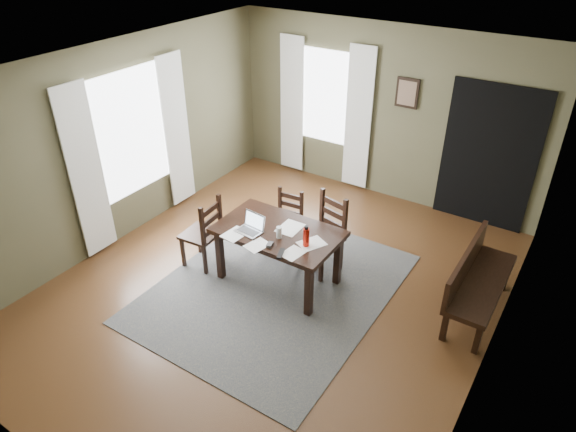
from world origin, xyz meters
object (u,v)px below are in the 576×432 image
Objects in this scene: laptop at (251,226)px; water_bottle at (306,237)px; chair_end at (204,233)px; chair_back_left at (286,223)px; bench at (476,277)px; chair_back_right at (324,235)px; dining_table at (278,236)px.

water_bottle is (0.72, 0.08, 0.07)m from laptop.
laptop is (0.73, 0.06, 0.32)m from chair_end.
water_bottle is (0.74, -0.73, 0.45)m from chair_back_left.
laptop is (0.03, -0.81, 0.38)m from chair_back_left.
chair_back_left is at bearing 92.24° from bench.
laptop is (-0.61, -0.72, 0.30)m from chair_back_right.
chair_end is 1.12m from chair_back_left.
dining_table is 0.74m from chair_back_left.
laptop reaches higher than bench.
chair_end is at bearing 106.94° from bench.
water_bottle reaches higher than chair_end.
chair_end is 3.01× the size of laptop.
bench is (2.49, 0.10, 0.06)m from chair_back_left.
laptop reaches higher than chair_back_left.
dining_table is at bearing 108.46° from bench.
chair_end is 1.50m from water_bottle.
chair_back_right is (1.34, 0.78, 0.02)m from chair_end.
laptop is at bearing -116.72° from chair_back_right.
water_bottle is at bearing 12.39° from laptop.
dining_table is at bearing -108.86° from chair_back_right.
chair_end is 0.80m from laptop.
bench reaches higher than dining_table.
dining_table is 0.35m from laptop.
chair_end is at bearing -166.48° from dining_table.
chair_back_right is (0.64, -0.10, 0.08)m from chair_back_left.
chair_end is 0.68× the size of bench.
dining_table is 1.44× the size of chair_back_right.
chair_back_right is at bearing 99.30° from water_bottle.
chair_back_right reaches higher than water_bottle.
chair_back_left is 1.14m from water_bottle.
chair_end reaches higher than laptop.
chair_back_right is 3.14× the size of laptop.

